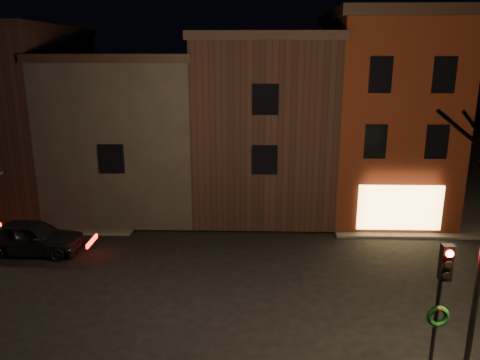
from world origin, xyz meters
name	(u,v)px	position (x,y,z in m)	size (l,w,h in m)	color
ground	(227,287)	(0.00, 0.00, 0.00)	(120.00, 120.00, 0.00)	black
corner_building	(384,114)	(8.00, 9.47, 5.40)	(6.50, 8.50, 10.50)	#511D0E
row_building_a	(263,121)	(1.50, 10.50, 4.83)	(7.30, 10.30, 9.40)	black
row_building_b	(137,129)	(-5.75, 10.50, 4.33)	(7.80, 10.30, 8.40)	black
row_building_c	(11,116)	(-13.00, 10.50, 5.08)	(7.30, 10.30, 9.90)	black
traffic_signal	(441,295)	(5.60, -5.51, 2.81)	(0.58, 0.38, 4.05)	black
parked_car_a	(32,237)	(-8.72, 2.87, 0.76)	(1.79, 4.45, 1.52)	black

